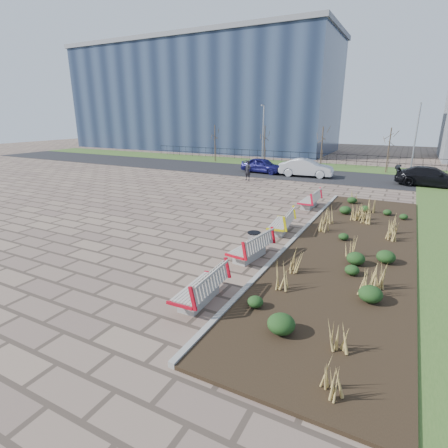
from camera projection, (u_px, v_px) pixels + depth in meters
The scene contains 22 objects.
ground at pixel (148, 264), 12.45m from camera, with size 120.00×120.00×0.00m, color #746050.
planting_bed at pixel (353, 248), 13.89m from camera, with size 4.50×18.00×0.10m, color black.
planting_curb at pixel (296, 238), 14.92m from camera, with size 0.16×18.00×0.15m, color gray.
grass_verge_far at pixel (323, 166), 36.11m from camera, with size 80.00×5.00×0.04m, color #33511E.
road at pixel (308, 175), 31.04m from camera, with size 80.00×7.00×0.02m, color black.
bench_a at pixel (199, 286), 9.81m from camera, with size 0.90×2.10×1.00m, color #B20B1C, non-canonical shape.
bench_b at pixel (250, 246), 12.82m from camera, with size 0.90×2.10×1.00m, color red, non-canonical shape.
bench_c at pixel (281, 222), 15.74m from camera, with size 0.90×2.10×1.00m, color #D6C90B, non-canonical shape.
bench_d at pixel (309, 199), 19.96m from camera, with size 0.90×2.10×1.00m, color red, non-canonical shape.
litter_bin at pixel (254, 243), 13.32m from camera, with size 0.49×0.49×0.84m, color #B2B2B7.
pedestrian at pixel (248, 170), 28.29m from camera, with size 0.59×0.39×1.61m, color black.
car_blue at pixel (262, 165), 31.90m from camera, with size 1.59×3.96×1.35m, color #141251.
car_silver at pixel (306, 168), 29.95m from camera, with size 1.58×4.53×1.49m, color #ACAFB4.
car_black at pixel (431, 177), 25.81m from camera, with size 2.00×4.92×1.43m, color black.
tree_a at pixel (215, 143), 39.56m from camera, with size 1.40×1.40×4.00m, color #4C3D2D, non-canonical shape.
tree_b at pixel (264, 145), 36.90m from camera, with size 1.40×1.40×4.00m, color #4C3D2D, non-canonical shape.
tree_c at pixel (322, 148), 34.24m from camera, with size 1.40×1.40×4.00m, color #4C3D2D, non-canonical shape.
tree_d at pixel (388, 150), 31.58m from camera, with size 1.40×1.40×4.00m, color #4C3D2D, non-canonical shape.
lamp_west at pixel (263, 136), 36.18m from camera, with size 0.24×0.60×6.00m, color gray, non-canonical shape.
lamp_east at pixel (415, 140), 29.97m from camera, with size 0.24×0.60×6.00m, color gray, non-canonical shape.
railing_fence at pixel (327, 159), 37.19m from camera, with size 44.00×0.10×1.20m, color black, non-canonical shape.
building_glass at pixel (201, 99), 53.78m from camera, with size 40.00×14.00×15.00m, color #192338.
Camera 1 is at (7.74, -8.88, 5.10)m, focal length 28.00 mm.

